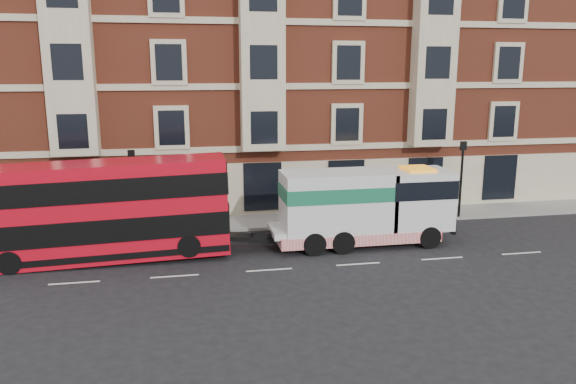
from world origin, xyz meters
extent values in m
plane|color=black|center=(0.00, 0.00, 0.00)|extent=(120.00, 120.00, 0.00)
cube|color=slate|center=(0.00, 7.50, 0.07)|extent=(90.00, 3.00, 0.15)
cube|color=brown|center=(0.50, 15.00, 9.00)|extent=(45.00, 12.00, 18.00)
cylinder|color=black|center=(-6.00, 6.20, 2.15)|extent=(0.14, 0.14, 4.00)
cube|color=black|center=(-6.00, 6.20, 4.25)|extent=(0.35, 0.15, 0.50)
cylinder|color=black|center=(12.00, 6.20, 2.15)|extent=(0.14, 0.14, 4.00)
cube|color=black|center=(12.00, 6.20, 4.25)|extent=(0.35, 0.15, 0.50)
cube|color=red|center=(-7.08, 2.67, 2.31)|extent=(11.00, 2.46, 4.32)
cube|color=black|center=(-7.08, 2.67, 1.67)|extent=(11.04, 2.52, 1.03)
cube|color=black|center=(-7.08, 2.67, 3.44)|extent=(11.04, 2.52, 0.98)
cylinder|color=black|center=(-10.81, 1.56, 0.51)|extent=(1.02, 0.31, 1.02)
cylinder|color=black|center=(-10.81, 3.78, 0.51)|extent=(1.02, 0.31, 1.02)
cylinder|color=black|center=(-3.35, 1.56, 0.81)|extent=(1.02, 0.31, 1.02)
cylinder|color=black|center=(-3.35, 3.78, 0.81)|extent=(1.02, 0.31, 1.02)
cube|color=silver|center=(4.92, 2.67, 0.93)|extent=(8.84, 2.26, 0.29)
cube|color=silver|center=(7.77, 2.67, 2.21)|extent=(3.14, 2.46, 2.85)
cube|color=silver|center=(3.74, 2.67, 2.26)|extent=(5.30, 2.46, 2.85)
cube|color=#166342|center=(3.74, 2.67, 2.75)|extent=(5.35, 2.50, 0.69)
cube|color=red|center=(4.72, 2.67, 0.59)|extent=(7.86, 2.52, 0.54)
cylinder|color=black|center=(8.06, 1.56, 0.54)|extent=(1.08, 0.34, 1.08)
cylinder|color=black|center=(8.06, 3.78, 0.54)|extent=(1.08, 0.34, 1.08)
cylinder|color=black|center=(3.74, 1.56, 0.54)|extent=(1.08, 0.39, 1.08)
cylinder|color=black|center=(3.74, 3.78, 0.54)|extent=(1.08, 0.39, 1.08)
cylinder|color=black|center=(2.37, 1.56, 0.54)|extent=(1.08, 0.39, 1.08)
cylinder|color=black|center=(2.37, 3.78, 0.54)|extent=(1.08, 0.39, 1.08)
cylinder|color=black|center=(-10.48, 3.11, 0.37)|extent=(0.77, 0.39, 0.74)
cylinder|color=black|center=(-10.86, 4.92, 0.37)|extent=(0.77, 0.39, 0.74)
imported|color=black|center=(-11.52, 7.82, 1.01)|extent=(0.66, 0.47, 1.71)
camera|label=1|loc=(-3.46, -22.61, 8.53)|focal=35.00mm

